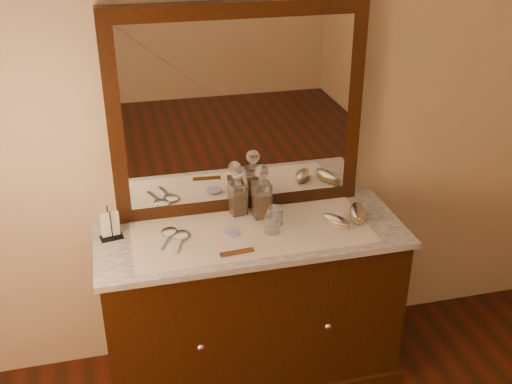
{
  "coord_description": "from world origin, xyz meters",
  "views": [
    {
      "loc": [
        -0.57,
        -0.45,
        2.3
      ],
      "look_at": [
        0.0,
        1.85,
        1.1
      ],
      "focal_mm": 42.98,
      "sensor_mm": 36.0,
      "label": 1
    }
  ],
  "objects_px": {
    "mirror_frame": "(238,112)",
    "brush_near": "(336,221)",
    "pin_dish": "(232,233)",
    "decanter_right": "(262,197)",
    "comb": "(237,252)",
    "decanter_left": "(238,196)",
    "napkin_rack": "(110,226)",
    "brush_far": "(358,213)",
    "hand_mirror_outer": "(168,234)",
    "dresser_cabinet": "(251,306)",
    "hand_mirror_inner": "(181,237)"
  },
  "relations": [
    {
      "from": "mirror_frame",
      "to": "pin_dish",
      "type": "xyz_separation_m",
      "value": [
        -0.1,
        -0.26,
        -0.49
      ]
    },
    {
      "from": "decanter_right",
      "to": "brush_near",
      "type": "height_order",
      "value": "decanter_right"
    },
    {
      "from": "decanter_right",
      "to": "brush_near",
      "type": "xyz_separation_m",
      "value": [
        0.32,
        -0.17,
        -0.08
      ]
    },
    {
      "from": "dresser_cabinet",
      "to": "brush_far",
      "type": "relative_size",
      "value": 7.34
    },
    {
      "from": "mirror_frame",
      "to": "brush_near",
      "type": "distance_m",
      "value": 0.69
    },
    {
      "from": "decanter_left",
      "to": "mirror_frame",
      "type": "bearing_deg",
      "value": 73.06
    },
    {
      "from": "pin_dish",
      "to": "decanter_left",
      "type": "xyz_separation_m",
      "value": [
        0.07,
        0.19,
        0.09
      ]
    },
    {
      "from": "comb",
      "to": "hand_mirror_outer",
      "type": "xyz_separation_m",
      "value": [
        -0.28,
        0.22,
        0.0
      ]
    },
    {
      "from": "pin_dish",
      "to": "decanter_left",
      "type": "distance_m",
      "value": 0.22
    },
    {
      "from": "pin_dish",
      "to": "napkin_rack",
      "type": "distance_m",
      "value": 0.55
    },
    {
      "from": "napkin_rack",
      "to": "decanter_right",
      "type": "height_order",
      "value": "decanter_right"
    },
    {
      "from": "pin_dish",
      "to": "brush_far",
      "type": "relative_size",
      "value": 0.42
    },
    {
      "from": "dresser_cabinet",
      "to": "decanter_right",
      "type": "xyz_separation_m",
      "value": [
        0.08,
        0.12,
        0.55
      ]
    },
    {
      "from": "decanter_right",
      "to": "mirror_frame",
      "type": "bearing_deg",
      "value": 122.19
    },
    {
      "from": "hand_mirror_outer",
      "to": "decanter_left",
      "type": "bearing_deg",
      "value": 19.95
    },
    {
      "from": "pin_dish",
      "to": "decanter_right",
      "type": "distance_m",
      "value": 0.24
    },
    {
      "from": "decanter_right",
      "to": "brush_near",
      "type": "bearing_deg",
      "value": -28.05
    },
    {
      "from": "comb",
      "to": "decanter_right",
      "type": "xyz_separation_m",
      "value": [
        0.19,
        0.3,
        0.1
      ]
    },
    {
      "from": "decanter_right",
      "to": "decanter_left",
      "type": "bearing_deg",
      "value": 152.48
    },
    {
      "from": "comb",
      "to": "decanter_right",
      "type": "bearing_deg",
      "value": 52.84
    },
    {
      "from": "brush_near",
      "to": "hand_mirror_outer",
      "type": "bearing_deg",
      "value": 173.15
    },
    {
      "from": "napkin_rack",
      "to": "brush_far",
      "type": "distance_m",
      "value": 1.17
    },
    {
      "from": "pin_dish",
      "to": "decanter_right",
      "type": "bearing_deg",
      "value": 36.75
    },
    {
      "from": "comb",
      "to": "decanter_right",
      "type": "distance_m",
      "value": 0.37
    },
    {
      "from": "mirror_frame",
      "to": "brush_far",
      "type": "bearing_deg",
      "value": -25.41
    },
    {
      "from": "dresser_cabinet",
      "to": "comb",
      "type": "distance_m",
      "value": 0.5
    },
    {
      "from": "dresser_cabinet",
      "to": "comb",
      "type": "xyz_separation_m",
      "value": [
        -0.11,
        -0.18,
        0.45
      ]
    },
    {
      "from": "hand_mirror_outer",
      "to": "brush_far",
      "type": "bearing_deg",
      "value": -2.89
    },
    {
      "from": "brush_far",
      "to": "hand_mirror_inner",
      "type": "relative_size",
      "value": 0.94
    },
    {
      "from": "decanter_right",
      "to": "brush_far",
      "type": "height_order",
      "value": "decanter_right"
    },
    {
      "from": "mirror_frame",
      "to": "brush_far",
      "type": "relative_size",
      "value": 6.29
    },
    {
      "from": "brush_near",
      "to": "decanter_left",
      "type": "bearing_deg",
      "value": 152.08
    },
    {
      "from": "comb",
      "to": "decanter_right",
      "type": "height_order",
      "value": "decanter_right"
    },
    {
      "from": "comb",
      "to": "hand_mirror_inner",
      "type": "bearing_deg",
      "value": 136.41
    },
    {
      "from": "decanter_right",
      "to": "hand_mirror_outer",
      "type": "xyz_separation_m",
      "value": [
        -0.46,
        -0.08,
        -0.1
      ]
    },
    {
      "from": "pin_dish",
      "to": "hand_mirror_inner",
      "type": "distance_m",
      "value": 0.23
    },
    {
      "from": "hand_mirror_outer",
      "to": "decanter_right",
      "type": "bearing_deg",
      "value": 9.29
    },
    {
      "from": "dresser_cabinet",
      "to": "decanter_right",
      "type": "bearing_deg",
      "value": 54.63
    },
    {
      "from": "comb",
      "to": "brush_far",
      "type": "distance_m",
      "value": 0.66
    },
    {
      "from": "pin_dish",
      "to": "napkin_rack",
      "type": "height_order",
      "value": "napkin_rack"
    },
    {
      "from": "hand_mirror_outer",
      "to": "comb",
      "type": "bearing_deg",
      "value": -38.77
    },
    {
      "from": "pin_dish",
      "to": "brush_near",
      "type": "relative_size",
      "value": 0.48
    },
    {
      "from": "napkin_rack",
      "to": "hand_mirror_outer",
      "type": "height_order",
      "value": "napkin_rack"
    },
    {
      "from": "brush_far",
      "to": "dresser_cabinet",
      "type": "bearing_deg",
      "value": 179.25
    },
    {
      "from": "decanter_left",
      "to": "napkin_rack",
      "type": "bearing_deg",
      "value": -172.29
    },
    {
      "from": "pin_dish",
      "to": "decanter_right",
      "type": "height_order",
      "value": "decanter_right"
    },
    {
      "from": "pin_dish",
      "to": "hand_mirror_outer",
      "type": "height_order",
      "value": "hand_mirror_outer"
    },
    {
      "from": "decanter_right",
      "to": "hand_mirror_outer",
      "type": "distance_m",
      "value": 0.48
    },
    {
      "from": "napkin_rack",
      "to": "pin_dish",
      "type": "bearing_deg",
      "value": -10.91
    },
    {
      "from": "dresser_cabinet",
      "to": "brush_near",
      "type": "height_order",
      "value": "brush_near"
    }
  ]
}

